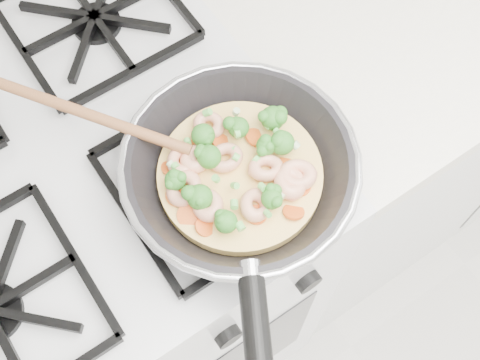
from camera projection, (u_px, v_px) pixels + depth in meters
stove at (113, 259)px, 1.22m from camera, size 0.60×0.60×0.92m
counter_right at (425, 68)px, 1.41m from camera, size 1.00×0.60×0.90m
skillet at (238, 174)px, 0.74m from camera, size 0.34×0.54×0.09m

